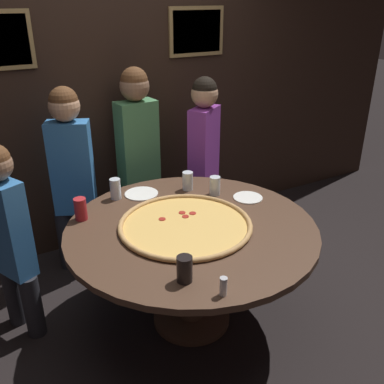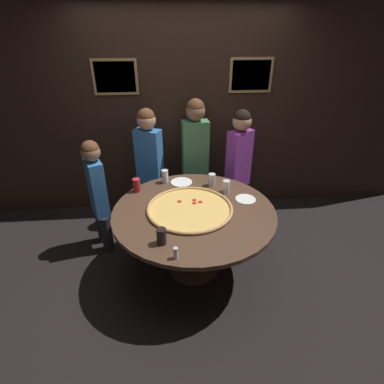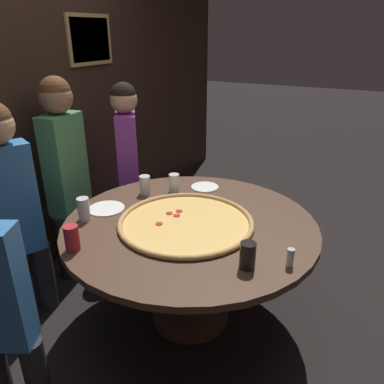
# 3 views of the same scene
# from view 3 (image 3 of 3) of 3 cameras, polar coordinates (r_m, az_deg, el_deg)

# --- Properties ---
(ground_plane) EXTENTS (24.00, 24.00, 0.00)m
(ground_plane) POSITION_cam_3_polar(r_m,az_deg,el_deg) (2.74, -0.27, -18.35)
(ground_plane) COLOR black
(back_wall) EXTENTS (6.40, 0.08, 2.60)m
(back_wall) POSITION_cam_3_polar(r_m,az_deg,el_deg) (2.98, -25.19, 11.24)
(back_wall) COLOR black
(back_wall) RESTS_ON ground_plane
(dining_table) EXTENTS (1.56, 1.56, 0.74)m
(dining_table) POSITION_cam_3_polar(r_m,az_deg,el_deg) (2.38, -0.30, -7.37)
(dining_table) COLOR #4C3323
(dining_table) RESTS_ON ground_plane
(giant_pizza) EXTENTS (0.83, 0.83, 0.03)m
(giant_pizza) POSITION_cam_3_polar(r_m,az_deg,el_deg) (2.28, -0.94, -4.60)
(giant_pizza) COLOR #EAB75B
(giant_pizza) RESTS_ON dining_table
(drink_cup_beside_pizza) EXTENTS (0.08, 0.08, 0.14)m
(drink_cup_beside_pizza) POSITION_cam_3_polar(r_m,az_deg,el_deg) (2.69, -7.18, 1.07)
(drink_cup_beside_pizza) COLOR silver
(drink_cup_beside_pizza) RESTS_ON dining_table
(drink_cup_far_left) EXTENTS (0.08, 0.08, 0.14)m
(drink_cup_far_left) POSITION_cam_3_polar(r_m,az_deg,el_deg) (2.09, -17.85, -6.71)
(drink_cup_far_left) COLOR #B22328
(drink_cup_far_left) RESTS_ON dining_table
(drink_cup_far_right) EXTENTS (0.07, 0.07, 0.15)m
(drink_cup_far_right) POSITION_cam_3_polar(r_m,az_deg,el_deg) (2.39, -16.18, -2.53)
(drink_cup_far_right) COLOR silver
(drink_cup_far_right) RESTS_ON dining_table
(drink_cup_by_shaker) EXTENTS (0.08, 0.08, 0.13)m
(drink_cup_by_shaker) POSITION_cam_3_polar(r_m,az_deg,el_deg) (2.71, -2.75, 1.38)
(drink_cup_by_shaker) COLOR silver
(drink_cup_by_shaker) RESTS_ON dining_table
(drink_cup_near_right) EXTENTS (0.08, 0.08, 0.14)m
(drink_cup_near_right) POSITION_cam_3_polar(r_m,az_deg,el_deg) (1.88, 8.48, -9.53)
(drink_cup_near_right) COLOR black
(drink_cup_near_right) RESTS_ON dining_table
(white_plate_left_side) EXTENTS (0.24, 0.24, 0.01)m
(white_plate_left_side) POSITION_cam_3_polar(r_m,az_deg,el_deg) (2.53, -12.91, -2.46)
(white_plate_left_side) COLOR white
(white_plate_left_side) RESTS_ON dining_table
(white_plate_beside_cup) EXTENTS (0.21, 0.21, 0.01)m
(white_plate_beside_cup) POSITION_cam_3_polar(r_m,az_deg,el_deg) (2.80, 1.96, 0.77)
(white_plate_beside_cup) COLOR white
(white_plate_beside_cup) RESTS_ON dining_table
(condiment_shaker) EXTENTS (0.04, 0.04, 0.10)m
(condiment_shaker) POSITION_cam_3_polar(r_m,az_deg,el_deg) (1.94, 14.75, -9.62)
(condiment_shaker) COLOR silver
(condiment_shaker) RESTS_ON dining_table
(diner_side_right) EXTENTS (0.39, 0.27, 1.47)m
(diner_side_right) POSITION_cam_3_polar(r_m,az_deg,el_deg) (2.56, -25.84, -1.83)
(diner_side_right) COLOR #232328
(diner_side_right) RESTS_ON ground_plane
(diner_far_right) EXTENTS (0.37, 0.32, 1.46)m
(diner_far_right) POSITION_cam_3_polar(r_m,az_deg,el_deg) (3.22, -9.75, 5.01)
(diner_far_right) COLOR #232328
(diner_far_right) RESTS_ON ground_plane
(diner_centre_back) EXTENTS (0.39, 0.23, 1.54)m
(diner_centre_back) POSITION_cam_3_polar(r_m,az_deg,el_deg) (2.95, -18.67, 3.44)
(diner_centre_back) COLOR #232328
(diner_centre_back) RESTS_ON ground_plane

